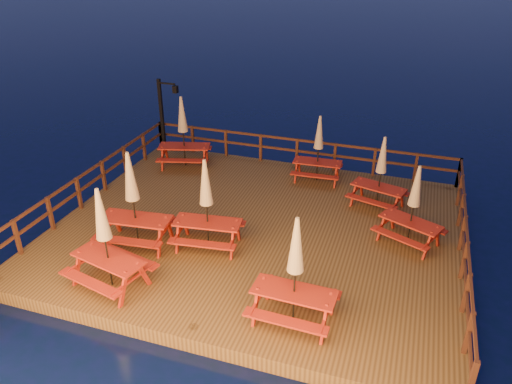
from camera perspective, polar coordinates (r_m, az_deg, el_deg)
ground at (r=15.55m, az=0.11°, el=-5.29°), size 500.00×500.00×0.00m
deck at (r=15.44m, az=0.11°, el=-4.67°), size 12.00×10.00×0.40m
deck_piles at (r=15.71m, az=0.11°, el=-6.21°), size 11.44×9.44×1.40m
railing at (r=16.46m, az=2.07°, el=1.31°), size 11.80×9.75×1.10m
lamp_post at (r=20.42m, az=-10.39°, el=9.30°), size 0.85×0.18×3.00m
picnic_table_0 at (r=19.05m, az=-8.34°, el=6.94°), size 2.28×2.04×2.74m
picnic_table_1 at (r=13.80m, az=-5.68°, el=-1.26°), size 2.08×1.79×2.72m
picnic_table_2 at (r=16.39m, az=14.08°, el=2.30°), size 2.03×1.82×2.44m
picnic_table_3 at (r=11.15m, az=4.49°, el=-8.82°), size 1.97×1.64×2.75m
picnic_table_4 at (r=14.22m, az=-13.90°, el=-0.70°), size 2.18×1.86×2.87m
picnic_table_5 at (r=14.62m, az=17.57°, el=-1.36°), size 2.15×2.00×2.46m
picnic_table_6 at (r=17.86m, az=7.14°, el=5.06°), size 1.78×1.49×2.44m
picnic_table_7 at (r=12.74m, az=-16.93°, el=-4.96°), size 2.25×1.99×2.77m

